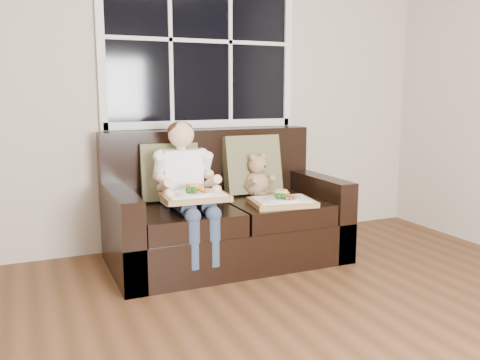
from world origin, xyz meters
name	(u,v)px	position (x,y,z in m)	size (l,w,h in m)	color
window_back	(201,41)	(0.18, 2.48, 1.65)	(1.62, 0.04, 1.37)	black
loveseat	(223,218)	(0.18, 2.02, 0.31)	(1.70, 0.92, 0.96)	black
pillow_left	(170,172)	(-0.19, 2.17, 0.66)	(0.44, 0.25, 0.44)	#696441
pillow_right	(252,165)	(0.49, 2.17, 0.68)	(0.46, 0.21, 0.47)	#696441
child	(186,178)	(-0.15, 1.89, 0.66)	(0.41, 0.60, 0.92)	white
teddy_bear	(257,179)	(0.48, 2.06, 0.59)	(0.23, 0.28, 0.34)	tan
tray_left	(195,195)	(-0.15, 1.70, 0.58)	(0.44, 0.35, 0.10)	#9D7647
tray_right	(282,201)	(0.51, 1.70, 0.48)	(0.49, 0.40, 0.10)	#9D7647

